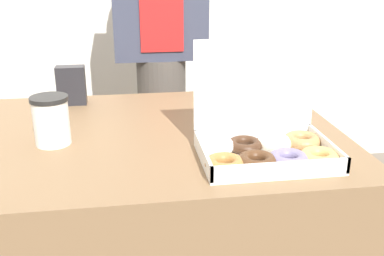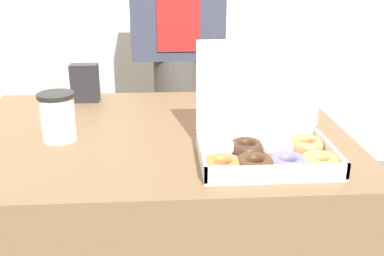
{
  "view_description": "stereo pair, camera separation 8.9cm",
  "coord_description": "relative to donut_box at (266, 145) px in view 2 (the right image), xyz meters",
  "views": [
    {
      "loc": [
        -0.05,
        -1.25,
        1.24
      ],
      "look_at": [
        0.1,
        -0.2,
        0.85
      ],
      "focal_mm": 42.0,
      "sensor_mm": 36.0,
      "label": 1
    },
    {
      "loc": [
        0.04,
        -1.26,
        1.24
      ],
      "look_at": [
        0.1,
        -0.2,
        0.85
      ],
      "focal_mm": 42.0,
      "sensor_mm": 36.0,
      "label": 2
    }
  ],
  "objects": [
    {
      "name": "table",
      "position": [
        -0.29,
        0.22,
        -0.42
      ],
      "size": [
        1.14,
        0.84,
        0.77
      ],
      "color": "brown",
      "rests_on": "ground_plane"
    },
    {
      "name": "donut_box",
      "position": [
        0.0,
        0.0,
        0.0
      ],
      "size": [
        0.37,
        0.26,
        0.29
      ],
      "color": "white",
      "rests_on": "table"
    },
    {
      "name": "coffee_cup",
      "position": [
        -0.55,
        0.17,
        0.03
      ],
      "size": [
        0.1,
        0.1,
        0.14
      ],
      "color": "white",
      "rests_on": "table"
    },
    {
      "name": "napkin_holder",
      "position": [
        -0.53,
        0.54,
        0.03
      ],
      "size": [
        0.1,
        0.05,
        0.14
      ],
      "color": "#232328",
      "rests_on": "table"
    },
    {
      "name": "person_customer",
      "position": [
        -0.19,
        0.94,
        0.1
      ],
      "size": [
        0.4,
        0.23,
        1.63
      ],
      "color": "#4C4742",
      "rests_on": "ground_plane"
    }
  ]
}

